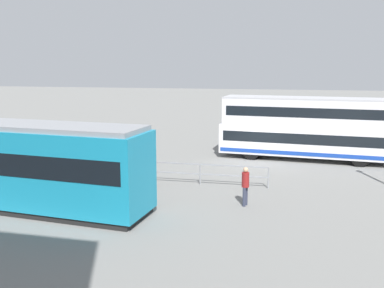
{
  "coord_description": "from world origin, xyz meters",
  "views": [
    {
      "loc": [
        -1.53,
        27.27,
        6.04
      ],
      "look_at": [
        3.27,
        4.78,
        1.83
      ],
      "focal_mm": 41.17,
      "sensor_mm": 36.0,
      "label": 1
    }
  ],
  "objects_px": {
    "double_decker_bus": "(309,128)",
    "pedestrian_near_railing": "(153,167)",
    "pedestrian_crossing": "(245,184)",
    "info_sign": "(125,149)"
  },
  "relations": [
    {
      "from": "double_decker_bus",
      "to": "info_sign",
      "type": "distance_m",
      "value": 11.89
    },
    {
      "from": "pedestrian_crossing",
      "to": "info_sign",
      "type": "xyz_separation_m",
      "value": [
        6.73,
        -3.42,
        0.59
      ]
    },
    {
      "from": "pedestrian_crossing",
      "to": "info_sign",
      "type": "height_order",
      "value": "info_sign"
    },
    {
      "from": "double_decker_bus",
      "to": "info_sign",
      "type": "relative_size",
      "value": 5.03
    },
    {
      "from": "double_decker_bus",
      "to": "pedestrian_near_railing",
      "type": "bearing_deg",
      "value": 45.24
    },
    {
      "from": "info_sign",
      "to": "double_decker_bus",
      "type": "bearing_deg",
      "value": -145.41
    },
    {
      "from": "double_decker_bus",
      "to": "pedestrian_near_railing",
      "type": "height_order",
      "value": "double_decker_bus"
    },
    {
      "from": "double_decker_bus",
      "to": "pedestrian_near_railing",
      "type": "xyz_separation_m",
      "value": [
        7.86,
        7.93,
        -1.08
      ]
    },
    {
      "from": "pedestrian_near_railing",
      "to": "pedestrian_crossing",
      "type": "distance_m",
      "value": 5.3
    },
    {
      "from": "pedestrian_near_railing",
      "to": "info_sign",
      "type": "bearing_deg",
      "value": -31.64
    }
  ]
}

